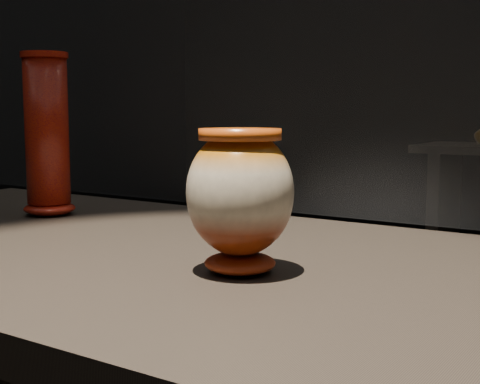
# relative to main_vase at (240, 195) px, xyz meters

# --- Properties ---
(main_vase) EXTENTS (0.19, 0.19, 0.20)m
(main_vase) POSITION_rel_main_vase_xyz_m (0.00, 0.00, 0.00)
(main_vase) COLOR maroon
(main_vase) RESTS_ON display_plinth
(tall_vase) EXTENTS (0.13, 0.13, 0.34)m
(tall_vase) POSITION_rel_main_vase_xyz_m (-0.61, 0.20, 0.06)
(tall_vase) COLOR red
(tall_vase) RESTS_ON display_plinth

